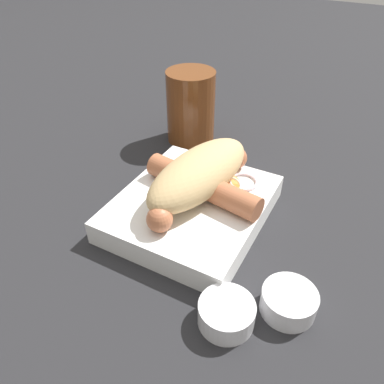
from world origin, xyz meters
name	(u,v)px	position (x,y,z in m)	size (l,w,h in m)	color
ground_plane	(192,217)	(0.00, 0.00, 0.00)	(3.00, 3.00, 0.00)	#232326
food_tray	(192,208)	(0.00, 0.00, 0.02)	(0.20, 0.17, 0.03)	white
bread_roll	(202,174)	(-0.02, 0.00, 0.06)	(0.19, 0.10, 0.05)	tan
sausage	(202,185)	(-0.01, 0.01, 0.05)	(0.19, 0.16, 0.03)	#B26642
pickled_veggies	(232,189)	(-0.04, 0.04, 0.03)	(0.08, 0.08, 0.00)	#F99E4C
condiment_cup_near	(226,314)	(0.12, 0.10, 0.01)	(0.06, 0.06, 0.03)	white
condiment_cup_far	(288,303)	(0.08, 0.15, 0.01)	(0.06, 0.06, 0.03)	white
drink_glass	(191,107)	(-0.18, -0.10, 0.06)	(0.08, 0.08, 0.12)	brown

